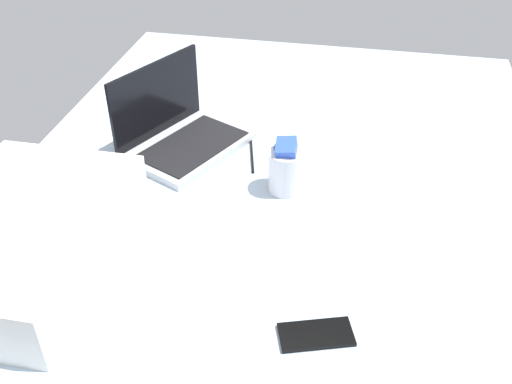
# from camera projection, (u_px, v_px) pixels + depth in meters

# --- Properties ---
(bed_mattress) EXTENTS (1.80, 1.40, 0.18)m
(bed_mattress) POSITION_uv_depth(u_px,v_px,m) (279.00, 201.00, 1.59)
(bed_mattress) COLOR silver
(bed_mattress) RESTS_ON ground
(laptop) EXTENTS (0.40, 0.35, 0.23)m
(laptop) POSITION_uv_depth(u_px,v_px,m) (180.00, 133.00, 1.62)
(laptop) COLOR #B7BABC
(laptop) RESTS_ON bed_mattress
(snack_cup) EXTENTS (0.09, 0.09, 0.15)m
(snack_cup) POSITION_uv_depth(u_px,v_px,m) (287.00, 168.00, 1.44)
(snack_cup) COLOR silver
(snack_cup) RESTS_ON bed_mattress
(cell_phone) EXTENTS (0.11, 0.15, 0.01)m
(cell_phone) POSITION_uv_depth(u_px,v_px,m) (316.00, 335.00, 1.10)
(cell_phone) COLOR black
(cell_phone) RESTS_ON bed_mattress
(pillow) EXTENTS (0.52, 0.36, 0.13)m
(pillow) POSITION_uv_depth(u_px,v_px,m) (23.00, 238.00, 1.23)
(pillow) COLOR white
(pillow) RESTS_ON bed_mattress
(charger_cable) EXTENTS (0.17, 0.05, 0.01)m
(charger_cable) POSITION_uv_depth(u_px,v_px,m) (252.00, 155.00, 1.60)
(charger_cable) COLOR black
(charger_cable) RESTS_ON bed_mattress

